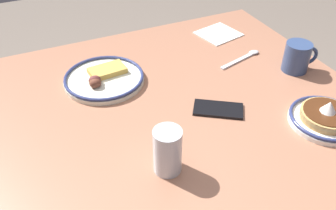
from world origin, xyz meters
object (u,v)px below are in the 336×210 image
(plate_center_pancakes, at_px, (326,117))
(coffee_mug, at_px, (297,56))
(tea_spoon, at_px, (245,57))
(plate_near_main, at_px, (104,78))
(drinking_glass, at_px, (168,153))
(cell_phone, at_px, (218,109))
(paper_napkin, at_px, (218,34))

(plate_center_pancakes, distance_m, coffee_mug, 0.28)
(plate_center_pancakes, bearing_deg, tea_spoon, -89.90)
(plate_near_main, distance_m, drinking_glass, 0.43)
(plate_near_main, distance_m, plate_center_pancakes, 0.68)
(drinking_glass, relative_size, cell_phone, 0.84)
(drinking_glass, relative_size, paper_napkin, 0.81)
(coffee_mug, distance_m, drinking_glass, 0.63)
(tea_spoon, bearing_deg, cell_phone, 42.15)
(coffee_mug, distance_m, paper_napkin, 0.35)
(drinking_glass, xyz_separation_m, tea_spoon, (-0.47, -0.36, -0.05))
(plate_near_main, xyz_separation_m, cell_phone, (-0.26, 0.28, -0.01))
(plate_center_pancakes, xyz_separation_m, cell_phone, (0.24, -0.17, -0.01))
(drinking_glass, relative_size, tea_spoon, 0.66)
(plate_near_main, relative_size, plate_center_pancakes, 1.30)
(paper_napkin, distance_m, tea_spoon, 0.20)
(plate_center_pancakes, distance_m, cell_phone, 0.30)
(cell_phone, bearing_deg, plate_near_main, -14.14)
(plate_center_pancakes, height_order, tea_spoon, plate_center_pancakes)
(plate_near_main, height_order, tea_spoon, plate_near_main)
(plate_near_main, distance_m, paper_napkin, 0.53)
(coffee_mug, height_order, cell_phone, coffee_mug)
(plate_near_main, height_order, plate_center_pancakes, plate_center_pancakes)
(coffee_mug, relative_size, tea_spoon, 0.64)
(cell_phone, height_order, tea_spoon, tea_spoon)
(plate_near_main, xyz_separation_m, tea_spoon, (-0.50, 0.06, -0.01))
(drinking_glass, bearing_deg, tea_spoon, -142.31)
(cell_phone, bearing_deg, plate_center_pancakes, 177.95)
(plate_center_pancakes, xyz_separation_m, coffee_mug, (-0.11, -0.26, 0.03))
(coffee_mug, bearing_deg, plate_center_pancakes, 67.32)
(plate_center_pancakes, bearing_deg, paper_napkin, -90.69)
(plate_center_pancakes, relative_size, coffee_mug, 1.70)
(plate_near_main, relative_size, paper_napkin, 1.73)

